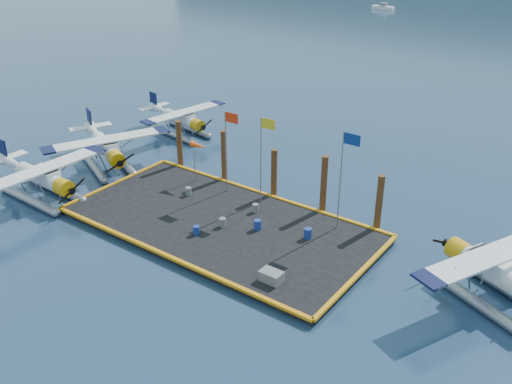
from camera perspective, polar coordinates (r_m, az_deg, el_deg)
ground at (r=37.40m, az=-3.56°, el=-3.53°), size 4000.00×4000.00×0.00m
dock at (r=37.30m, az=-3.57°, el=-3.26°), size 20.00×10.00×0.40m
dock_bumpers at (r=37.16m, az=-3.58°, el=-2.87°), size 20.25×10.25×0.18m
seaplane_a at (r=42.86m, az=-20.51°, el=1.09°), size 8.82×9.71×3.46m
seaplane_b at (r=46.68m, az=-14.65°, el=4.04°), size 9.17×9.60×3.53m
seaplane_c at (r=52.71m, az=-7.37°, el=7.05°), size 8.01×8.78×3.10m
seaplane_d at (r=32.43m, az=22.82°, el=-7.74°), size 9.25×9.70×3.56m
drum_0 at (r=40.70m, az=-6.76°, el=0.06°), size 0.42×0.42×0.59m
drum_1 at (r=36.51m, az=-3.35°, el=-3.06°), size 0.43×0.43×0.60m
drum_2 at (r=36.13m, az=0.16°, el=-3.29°), size 0.46×0.46×0.65m
drum_3 at (r=35.81m, az=-5.98°, el=-3.82°), size 0.41×0.41×0.57m
drum_4 at (r=35.33m, az=5.20°, el=-4.14°), size 0.48×0.48×0.68m
drum_5 at (r=38.18m, az=-0.06°, el=-1.61°), size 0.41×0.41×0.58m
crate at (r=31.39m, az=1.55°, el=-8.42°), size 1.23×0.82×0.62m
flagpole_red at (r=39.47m, az=-2.82°, el=5.24°), size 1.14×0.08×6.00m
flagpole_yellow at (r=37.74m, az=0.74°, el=4.44°), size 1.14×0.08×6.20m
flagpole_blue at (r=34.84m, az=8.82°, el=2.48°), size 1.14×0.08×6.50m
windsock at (r=41.55m, az=-5.74°, el=4.52°), size 1.40×0.44×3.12m
piling_0 at (r=45.30m, az=-7.65°, el=4.63°), size 0.44×0.44×4.00m
piling_1 at (r=42.48m, az=-3.21°, el=3.47°), size 0.44×0.44×4.20m
piling_2 at (r=40.09m, az=1.81°, el=1.73°), size 0.44×0.44×3.80m
piling_3 at (r=38.11m, az=6.78°, el=0.58°), size 0.44×0.44×4.30m
piling_4 at (r=36.63m, az=12.19°, el=-1.24°), size 0.44×0.44×4.00m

